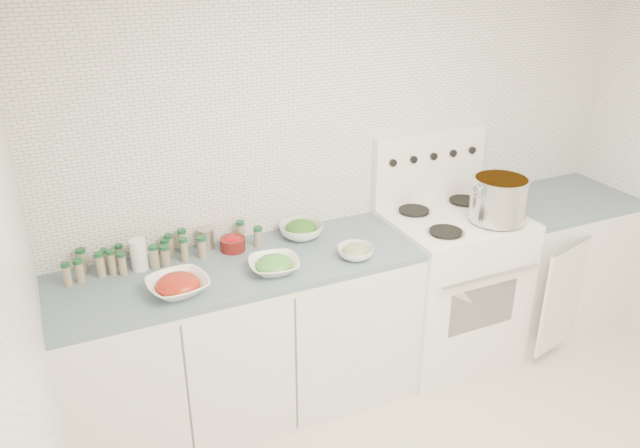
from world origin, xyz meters
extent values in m
cube|color=white|center=(0.00, 1.51, 1.25)|extent=(3.50, 0.02, 2.50)
cube|color=white|center=(-1.76, 0.00, 1.25)|extent=(0.02, 3.00, 2.50)
cube|color=white|center=(-0.82, 1.19, 0.43)|extent=(1.85, 0.62, 0.86)
cube|color=slate|center=(-0.82, 1.19, 0.88)|extent=(1.85, 0.62, 0.03)
cube|color=white|center=(0.48, 1.18, 0.46)|extent=(0.76, 0.65, 0.92)
cube|color=black|center=(0.48, 0.86, 0.50)|extent=(0.45, 0.01, 0.28)
cylinder|color=silver|center=(0.48, 0.82, 0.72)|extent=(0.65, 0.02, 0.02)
cube|color=white|center=(0.48, 1.18, 0.93)|extent=(0.76, 0.65, 0.01)
cube|color=white|center=(0.48, 1.47, 1.15)|extent=(0.76, 0.06, 0.43)
cylinder|color=silver|center=(0.30, 1.02, 0.94)|extent=(0.21, 0.21, 0.01)
cylinder|color=black|center=(0.30, 1.02, 0.94)|extent=(0.18, 0.18, 0.01)
cylinder|color=silver|center=(0.66, 1.02, 0.94)|extent=(0.21, 0.21, 0.01)
cylinder|color=black|center=(0.66, 1.02, 0.94)|extent=(0.18, 0.18, 0.01)
cylinder|color=silver|center=(0.30, 1.33, 0.94)|extent=(0.21, 0.21, 0.01)
cylinder|color=black|center=(0.30, 1.33, 0.94)|extent=(0.18, 0.18, 0.01)
cylinder|color=silver|center=(0.66, 1.33, 0.94)|extent=(0.21, 0.21, 0.01)
cylinder|color=black|center=(0.66, 1.33, 0.94)|extent=(0.18, 0.18, 0.01)
cylinder|color=black|center=(0.20, 1.44, 1.22)|extent=(0.04, 0.02, 0.04)
cylinder|color=black|center=(0.34, 1.44, 1.22)|extent=(0.04, 0.02, 0.04)
cylinder|color=black|center=(0.48, 1.44, 1.22)|extent=(0.04, 0.02, 0.04)
cylinder|color=black|center=(0.62, 1.44, 1.22)|extent=(0.04, 0.02, 0.04)
cylinder|color=black|center=(0.76, 1.44, 1.22)|extent=(0.04, 0.02, 0.04)
cube|color=white|center=(1.30, 1.19, 0.43)|extent=(0.89, 0.62, 0.86)
cube|color=slate|center=(1.30, 1.19, 0.88)|extent=(0.89, 0.62, 0.03)
cube|color=white|center=(1.06, 0.83, 0.43)|extent=(0.39, 0.12, 0.70)
cylinder|color=silver|center=(0.65, 1.03, 1.07)|extent=(0.32, 0.32, 0.24)
cylinder|color=#C67A1C|center=(0.65, 1.03, 1.18)|extent=(0.29, 0.29, 0.03)
torus|color=silver|center=(0.49, 1.03, 1.14)|extent=(0.01, 0.08, 0.08)
torus|color=silver|center=(0.82, 1.03, 1.14)|extent=(0.01, 0.08, 0.08)
imported|color=white|center=(-1.16, 1.06, 0.93)|extent=(0.31, 0.31, 0.07)
ellipsoid|color=red|center=(-1.16, 1.06, 0.95)|extent=(0.20, 0.20, 0.09)
imported|color=white|center=(-0.68, 1.06, 0.93)|extent=(0.29, 0.29, 0.06)
ellipsoid|color=#2B8531|center=(-0.68, 1.06, 0.94)|extent=(0.18, 0.18, 0.08)
imported|color=white|center=(-0.41, 1.36, 0.94)|extent=(0.31, 0.31, 0.08)
ellipsoid|color=#2B5A19|center=(-0.41, 1.36, 0.96)|extent=(0.17, 0.17, 0.08)
imported|color=white|center=(-0.25, 1.02, 0.93)|extent=(0.19, 0.19, 0.06)
ellipsoid|color=#2C4E1F|center=(-0.25, 1.02, 0.95)|extent=(0.14, 0.14, 0.06)
cylinder|color=#5D1210|center=(-0.80, 1.37, 0.93)|extent=(0.13, 0.13, 0.07)
ellipsoid|color=#A40B0E|center=(-0.80, 1.37, 0.96)|extent=(0.10, 0.10, 0.05)
cylinder|color=white|center=(-1.28, 1.36, 0.98)|extent=(0.08, 0.08, 0.16)
cylinder|color=gray|center=(-0.92, 1.45, 0.96)|extent=(0.09, 0.09, 0.11)
cylinder|color=gray|center=(-1.54, 1.45, 0.95)|extent=(0.05, 0.05, 0.11)
cylinder|color=#144626|center=(-1.54, 1.45, 1.02)|extent=(0.05, 0.05, 0.02)
cylinder|color=gray|center=(-1.43, 1.44, 0.95)|extent=(0.04, 0.04, 0.09)
cylinder|color=#144626|center=(-1.43, 1.44, 1.00)|extent=(0.04, 0.04, 0.02)
cylinder|color=gray|center=(-1.36, 1.45, 0.95)|extent=(0.04, 0.04, 0.09)
cylinder|color=#144626|center=(-1.36, 1.45, 1.00)|extent=(0.04, 0.04, 0.02)
cylinder|color=gray|center=(-1.26, 1.45, 0.95)|extent=(0.05, 0.05, 0.09)
cylinder|color=#144626|center=(-1.26, 1.45, 1.00)|extent=(0.05, 0.05, 0.02)
cylinder|color=gray|center=(-1.14, 1.43, 0.94)|extent=(0.04, 0.04, 0.09)
cylinder|color=#144626|center=(-1.14, 1.43, 0.99)|extent=(0.04, 0.04, 0.02)
cylinder|color=gray|center=(-1.04, 1.45, 0.96)|extent=(0.04, 0.04, 0.11)
cylinder|color=#144626|center=(-1.04, 1.45, 1.02)|extent=(0.05, 0.05, 0.02)
cylinder|color=gray|center=(-1.11, 1.45, 0.95)|extent=(0.04, 0.04, 0.10)
cylinder|color=#144626|center=(-1.11, 1.45, 1.01)|extent=(0.04, 0.04, 0.02)
cylinder|color=gray|center=(-0.73, 1.45, 0.95)|extent=(0.04, 0.04, 0.10)
cylinder|color=#144626|center=(-0.73, 1.45, 1.01)|extent=(0.04, 0.04, 0.02)
cylinder|color=gray|center=(-1.56, 1.35, 0.95)|extent=(0.04, 0.04, 0.10)
cylinder|color=#144626|center=(-1.56, 1.35, 1.01)|extent=(0.05, 0.05, 0.02)
cylinder|color=gray|center=(-1.46, 1.36, 0.96)|extent=(0.04, 0.04, 0.11)
cylinder|color=#144626|center=(-1.46, 1.36, 1.02)|extent=(0.04, 0.04, 0.02)
cylinder|color=gray|center=(-1.36, 1.34, 0.95)|extent=(0.04, 0.04, 0.10)
cylinder|color=#144626|center=(-1.36, 1.34, 1.01)|extent=(0.04, 0.04, 0.02)
cylinder|color=gray|center=(-1.21, 1.35, 0.95)|extent=(0.05, 0.05, 0.10)
cylinder|color=#144626|center=(-1.21, 1.35, 1.01)|extent=(0.05, 0.05, 0.02)
cylinder|color=gray|center=(-1.16, 1.34, 0.95)|extent=(0.04, 0.04, 0.10)
cylinder|color=#144626|center=(-1.16, 1.34, 1.00)|extent=(0.05, 0.05, 0.02)
cylinder|color=gray|center=(-1.06, 1.35, 0.95)|extent=(0.04, 0.04, 0.11)
cylinder|color=#144626|center=(-1.06, 1.35, 1.02)|extent=(0.04, 0.04, 0.02)
cylinder|color=gray|center=(-0.97, 1.35, 0.95)|extent=(0.05, 0.05, 0.10)
cylinder|color=#144626|center=(-0.97, 1.35, 1.01)|extent=(0.05, 0.05, 0.02)
cylinder|color=gray|center=(-0.66, 1.35, 0.95)|extent=(0.05, 0.05, 0.09)
cylinder|color=#144626|center=(-0.66, 1.35, 1.00)|extent=(0.05, 0.05, 0.02)
cylinder|color=gray|center=(-1.62, 1.34, 0.95)|extent=(0.04, 0.04, 0.10)
cylinder|color=#144626|center=(-1.62, 1.34, 1.01)|extent=(0.04, 0.04, 0.02)
cylinder|color=gray|center=(-1.41, 1.36, 0.96)|extent=(0.04, 0.04, 0.11)
cylinder|color=#144626|center=(-1.41, 1.36, 1.02)|extent=(0.04, 0.04, 0.02)
camera|label=1|loc=(-1.61, -1.49, 2.40)|focal=35.00mm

